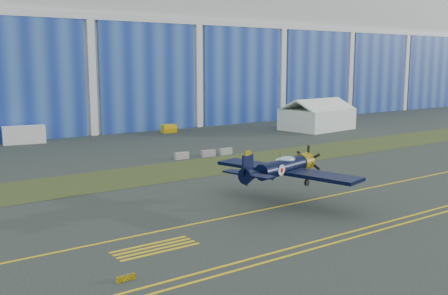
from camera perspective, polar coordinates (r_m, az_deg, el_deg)
ground at (r=53.32m, az=5.73°, el=-4.57°), size 260.00×260.00×0.00m
grass_median at (r=64.29m, az=-2.45°, el=-2.14°), size 260.00×10.00×0.02m
hangar at (r=116.00m, az=-18.35°, el=9.87°), size 220.00×45.70×30.00m
taxiway_centreline at (r=49.76m, az=9.51°, el=-5.64°), size 200.00×0.20×0.02m
edge_line_near at (r=43.80m, az=18.34°, el=-8.04°), size 80.00×0.20×0.02m
edge_line_far at (r=44.37m, az=17.30°, el=-7.77°), size 80.00×0.20×0.02m
hold_short_ladder at (r=37.09m, az=-7.51°, el=-10.79°), size 6.00×2.40×0.02m
guard_board_left at (r=32.14m, az=-10.69°, el=-13.78°), size 1.20×0.15×0.35m
warbird at (r=47.01m, az=6.33°, el=-2.15°), size 14.84×16.59×4.20m
tent at (r=102.07m, az=10.10°, el=3.61°), size 13.90×10.90×5.98m
shipping_container at (r=88.94m, az=-20.94°, el=1.30°), size 6.73×3.62×2.77m
tug at (r=96.68m, az=-6.03°, el=2.06°), size 2.68×1.79×1.50m
gse_box at (r=116.50m, az=10.15°, el=3.23°), size 3.11×2.03×1.73m
barrier_a at (r=69.84m, az=-4.62°, el=-0.90°), size 2.01×0.64×0.90m
barrier_b at (r=71.51m, az=-1.72°, el=-0.63°), size 2.05×0.80×0.90m
barrier_c at (r=72.96m, az=0.16°, el=-0.43°), size 2.04×0.74×0.90m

